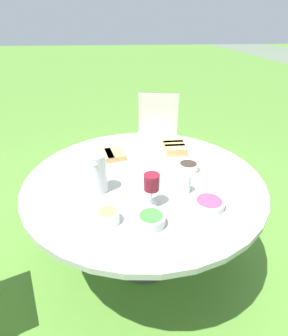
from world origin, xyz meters
The scene contains 13 objects.
ground_plane centered at (0.00, 0.00, 0.00)m, with size 40.00×40.00×0.00m, color #4C7A2D.
dining_table centered at (0.00, 0.00, 0.63)m, with size 1.48×1.48×0.71m.
chair_near_left centered at (-1.29, 0.27, 0.52)m, with size 0.50×0.52×0.89m.
water_pitcher centered at (0.13, -0.28, 0.83)m, with size 0.12×0.11×0.23m.
wine_glass centered at (0.29, 0.01, 0.85)m, with size 0.08×0.08×0.19m.
platter_bread_main centered at (-0.32, 0.25, 0.75)m, with size 0.30×0.23×0.08m.
platter_charcuterie centered at (-0.23, -0.24, 0.74)m, with size 0.33×0.39×0.06m.
bowl_fries centered at (0.41, -0.21, 0.75)m, with size 0.11×0.11×0.07m.
bowl_salad centered at (0.45, -0.01, 0.74)m, with size 0.14×0.14×0.05m.
bowl_olives centered at (-0.06, 0.30, 0.74)m, with size 0.14×0.14×0.05m.
bowl_dip_red centered at (0.34, 0.31, 0.73)m, with size 0.17×0.17×0.04m.
cup_water_near centered at (0.19, 0.22, 0.77)m, with size 0.06×0.06×0.11m.
handbag centered at (-1.14, -0.70, 0.13)m, with size 0.30×0.14×0.37m.
Camera 1 is at (1.41, -0.13, 1.57)m, focal length 28.00 mm.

